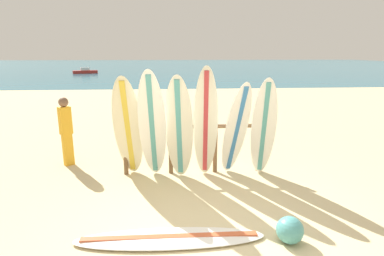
% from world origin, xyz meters
% --- Properties ---
extents(ground_plane, '(120.00, 120.00, 0.00)m').
position_xyz_m(ground_plane, '(0.00, 0.00, 0.00)').
color(ground_plane, beige).
extents(ocean_water, '(120.00, 80.00, 0.01)m').
position_xyz_m(ocean_water, '(0.00, 58.00, 0.00)').
color(ocean_water, teal).
rests_on(ocean_water, ground).
extents(surfboard_rack, '(2.91, 0.09, 1.15)m').
position_xyz_m(surfboard_rack, '(-0.04, 2.63, 0.72)').
color(surfboard_rack, brown).
rests_on(surfboard_rack, ground).
extents(surfboard_leaning_far_left, '(0.59, 0.91, 2.12)m').
position_xyz_m(surfboard_leaning_far_left, '(-1.33, 2.34, 1.06)').
color(surfboard_leaning_far_left, beige).
rests_on(surfboard_leaning_far_left, ground).
extents(surfboard_leaning_left, '(0.56, 1.01, 2.24)m').
position_xyz_m(surfboard_leaning_left, '(-0.85, 2.18, 1.12)').
color(surfboard_leaning_left, white).
rests_on(surfboard_leaning_left, ground).
extents(surfboard_leaning_center_left, '(0.62, 0.67, 2.13)m').
position_xyz_m(surfboard_leaning_center_left, '(-0.34, 2.23, 1.06)').
color(surfboard_leaning_center_left, silver).
rests_on(surfboard_leaning_center_left, ground).
extents(surfboard_leaning_center, '(0.52, 0.61, 2.28)m').
position_xyz_m(surfboard_leaning_center, '(0.18, 2.32, 1.14)').
color(surfboard_leaning_center, silver).
rests_on(surfboard_leaning_center, ground).
extents(surfboard_leaning_center_right, '(0.62, 0.97, 2.00)m').
position_xyz_m(surfboard_leaning_center_right, '(0.77, 2.25, 1.00)').
color(surfboard_leaning_center_right, white).
rests_on(surfboard_leaning_center_right, ground).
extents(surfboard_leaning_right, '(0.59, 0.80, 2.07)m').
position_xyz_m(surfboard_leaning_right, '(1.31, 2.21, 1.04)').
color(surfboard_leaning_right, white).
rests_on(surfboard_leaning_right, ground).
extents(surfboard_lying_on_sand, '(2.61, 0.56, 0.08)m').
position_xyz_m(surfboard_lying_on_sand, '(-0.55, 0.19, 0.04)').
color(surfboard_lying_on_sand, white).
rests_on(surfboard_lying_on_sand, ground).
extents(beachgoer_standing, '(0.29, 0.28, 1.55)m').
position_xyz_m(beachgoer_standing, '(-2.82, 3.29, 0.85)').
color(beachgoer_standing, gold).
rests_on(beachgoer_standing, ground).
extents(small_boat_offshore, '(2.85, 1.75, 0.71)m').
position_xyz_m(small_boat_offshore, '(-10.49, 34.78, 0.26)').
color(small_boat_offshore, '#B22D28').
rests_on(small_boat_offshore, ocean_water).
extents(beach_ball, '(0.37, 0.37, 0.37)m').
position_xyz_m(beach_ball, '(1.06, 0.04, 0.18)').
color(beach_ball, teal).
rests_on(beach_ball, ground).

